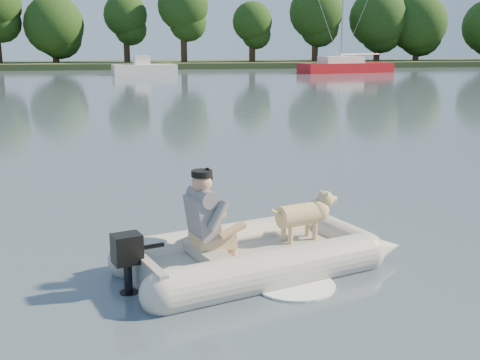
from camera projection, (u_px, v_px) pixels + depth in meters
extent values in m
plane|color=slate|center=(283.00, 287.00, 7.22)|extent=(160.00, 160.00, 0.00)
cube|color=#47512D|center=(150.00, 65.00, 66.67)|extent=(160.00, 12.00, 0.70)
cylinder|color=#332316|center=(56.00, 54.00, 64.11)|extent=(0.70, 0.70, 2.94)
sphere|color=#264918|center=(54.00, 25.00, 63.43)|extent=(6.27, 6.27, 6.27)
cylinder|color=#332316|center=(127.00, 50.00, 65.86)|extent=(0.70, 0.70, 3.67)
sphere|color=#264918|center=(125.00, 15.00, 65.01)|extent=(4.69, 4.69, 4.69)
cylinder|color=#332316|center=(184.00, 48.00, 65.08)|extent=(0.70, 0.70, 4.29)
sphere|color=#264918|center=(183.00, 5.00, 64.08)|extent=(5.43, 5.43, 5.43)
cylinder|color=#332316|center=(252.00, 52.00, 66.73)|extent=(0.70, 0.70, 3.21)
sphere|color=#264918|center=(252.00, 22.00, 65.98)|extent=(4.41, 4.41, 4.41)
cylinder|color=#332316|center=(315.00, 49.00, 68.47)|extent=(0.70, 0.70, 3.94)
sphere|color=#264918|center=(316.00, 12.00, 67.55)|extent=(6.03, 6.03, 6.03)
cylinder|color=#332316|center=(377.00, 50.00, 70.03)|extent=(0.70, 0.70, 3.52)
sphere|color=#264918|center=(378.00, 18.00, 69.21)|extent=(6.68, 6.68, 6.68)
cylinder|color=#332316|center=(416.00, 52.00, 70.64)|extent=(0.70, 0.70, 3.21)
sphere|color=#264918|center=(418.00, 23.00, 69.89)|extent=(6.79, 6.79, 6.79)
cube|color=#AF141A|center=(346.00, 69.00, 55.37)|extent=(9.18, 4.49, 1.10)
cube|color=white|center=(341.00, 60.00, 54.98)|extent=(4.20, 2.77, 0.66)
cylinder|color=#A5A5AA|center=(343.00, 0.00, 53.79)|extent=(0.18, 0.18, 11.03)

